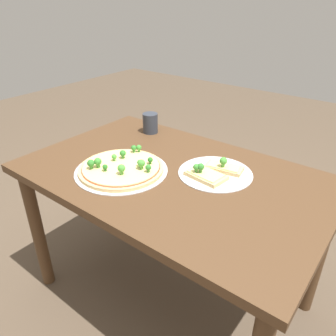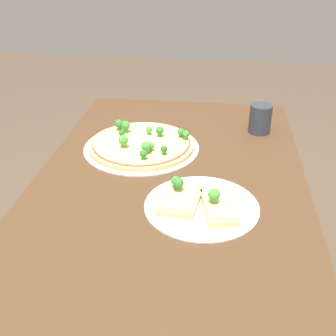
{
  "view_description": "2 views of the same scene",
  "coord_description": "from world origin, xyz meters",
  "px_view_note": "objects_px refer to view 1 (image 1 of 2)",
  "views": [
    {
      "loc": [
        -0.71,
        0.95,
        1.38
      ],
      "look_at": [
        0.01,
        0.01,
        0.73
      ],
      "focal_mm": 35.0,
      "sensor_mm": 36.0,
      "label": 1
    },
    {
      "loc": [
        -1.07,
        -0.13,
        1.35
      ],
      "look_at": [
        0.01,
        0.01,
        0.73
      ],
      "focal_mm": 45.0,
      "sensor_mm": 36.0,
      "label": 2
    }
  ],
  "objects_px": {
    "dining_table": "(172,192)",
    "pizza_tray_slice": "(214,172)",
    "pizza_tray_whole": "(121,168)",
    "drinking_cup": "(150,123)"
  },
  "relations": [
    {
      "from": "drinking_cup",
      "to": "pizza_tray_whole",
      "type": "bearing_deg",
      "value": 114.45
    },
    {
      "from": "pizza_tray_slice",
      "to": "drinking_cup",
      "type": "relative_size",
      "value": 2.95
    },
    {
      "from": "pizza_tray_whole",
      "to": "pizza_tray_slice",
      "type": "xyz_separation_m",
      "value": [
        -0.32,
        -0.21,
        -0.0
      ]
    },
    {
      "from": "dining_table",
      "to": "pizza_tray_whole",
      "type": "bearing_deg",
      "value": 34.19
    },
    {
      "from": "pizza_tray_slice",
      "to": "drinking_cup",
      "type": "distance_m",
      "value": 0.54
    },
    {
      "from": "dining_table",
      "to": "pizza_tray_slice",
      "type": "bearing_deg",
      "value": -147.37
    },
    {
      "from": "dining_table",
      "to": "pizza_tray_slice",
      "type": "distance_m",
      "value": 0.2
    },
    {
      "from": "pizza_tray_whole",
      "to": "pizza_tray_slice",
      "type": "distance_m",
      "value": 0.38
    },
    {
      "from": "dining_table",
      "to": "pizza_tray_slice",
      "type": "relative_size",
      "value": 4.13
    },
    {
      "from": "pizza_tray_slice",
      "to": "drinking_cup",
      "type": "xyz_separation_m",
      "value": [
        0.5,
        -0.19,
        0.04
      ]
    }
  ]
}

